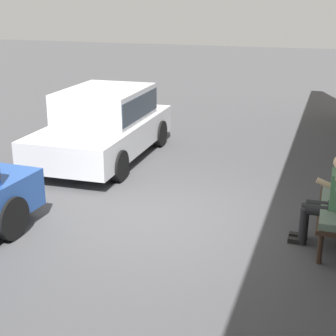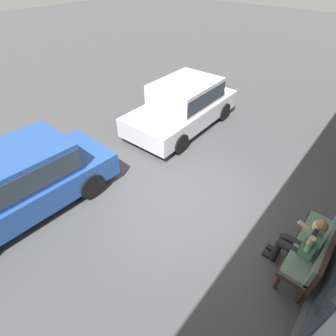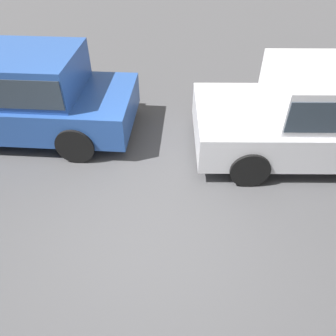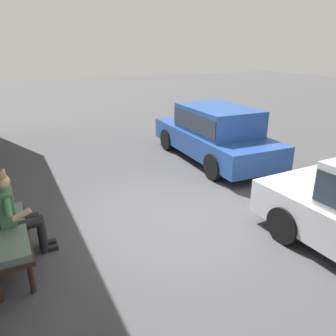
% 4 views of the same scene
% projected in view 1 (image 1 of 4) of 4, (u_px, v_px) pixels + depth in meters
% --- Properties ---
extents(ground_plane, '(60.00, 60.00, 0.00)m').
position_uv_depth(ground_plane, '(152.00, 218.00, 8.25)').
color(ground_plane, '#424244').
extents(person_on_phone, '(0.73, 0.74, 1.38)m').
position_uv_depth(person_on_phone, '(330.00, 196.00, 7.13)').
color(person_on_phone, black).
rests_on(person_on_phone, ground_plane).
extents(parked_car_near, '(4.14, 1.99, 1.50)m').
position_uv_depth(parked_car_near, '(104.00, 121.00, 11.10)').
color(parked_car_near, silver).
rests_on(parked_car_near, ground_plane).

